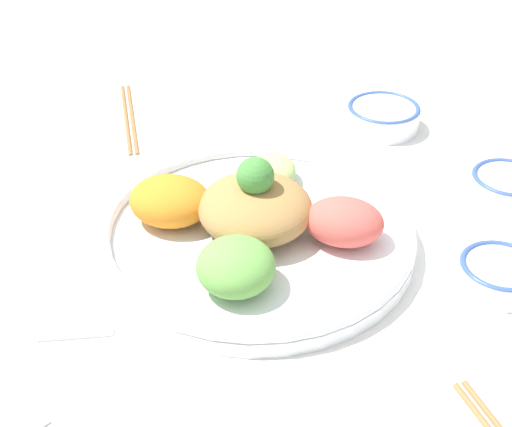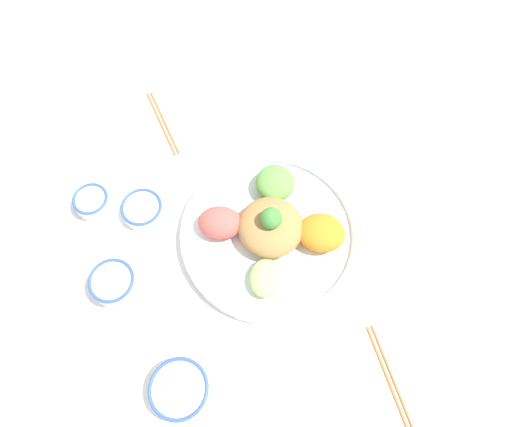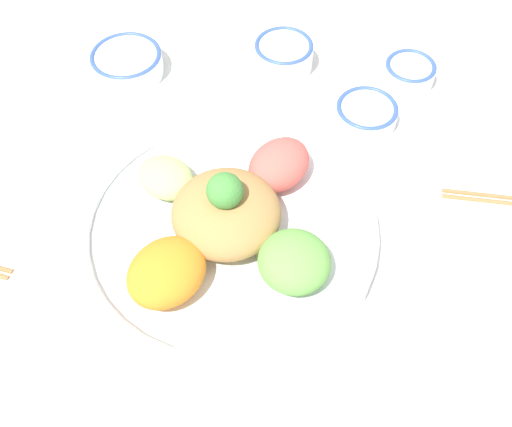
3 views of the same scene
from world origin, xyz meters
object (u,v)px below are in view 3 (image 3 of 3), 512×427
sauce_bowl_red (409,73)px  rice_bowl_blue (284,54)px  sauce_bowl_dark (127,62)px  rice_bowl_plain (366,113)px  salad_platter (228,226)px

sauce_bowl_red → rice_bowl_blue: 0.20m
sauce_bowl_red → sauce_bowl_dark: size_ratio=0.70×
sauce_bowl_red → sauce_bowl_dark: 0.45m
sauce_bowl_red → rice_bowl_plain: 0.12m
salad_platter → rice_bowl_blue: salad_platter is taller
salad_platter → sauce_bowl_dark: size_ratio=3.45×
rice_bowl_blue → sauce_bowl_red: bearing=-138.8°
salad_platter → sauce_bowl_red: bearing=-80.7°
sauce_bowl_red → rice_bowl_blue: rice_bowl_blue is taller
salad_platter → sauce_bowl_dark: bearing=-9.5°
rice_bowl_blue → rice_bowl_plain: size_ratio=1.02×
sauce_bowl_dark → rice_bowl_plain: bearing=-144.1°
sauce_bowl_red → sauce_bowl_dark: same height
sauce_bowl_red → rice_bowl_blue: (0.15, 0.13, 0.00)m
salad_platter → rice_bowl_blue: (0.22, -0.27, -0.00)m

